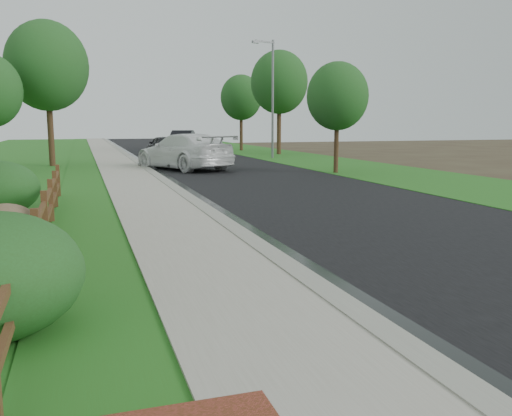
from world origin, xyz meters
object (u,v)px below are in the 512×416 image
object	(u,v)px
ranch_fence	(41,225)
streetlight	(271,92)
dark_car_mid	(163,146)
white_suv	(184,151)

from	to	relation	value
ranch_fence	streetlight	bearing A→B (deg)	61.97
dark_car_mid	streetlight	bearing A→B (deg)	140.77
ranch_fence	streetlight	size ratio (longest dim) A/B	2.14
dark_car_mid	streetlight	world-z (taller)	streetlight
ranch_fence	white_suv	distance (m)	18.82
dark_car_mid	streetlight	xyz separation A→B (m)	(6.73, -4.45, 3.71)
ranch_fence	dark_car_mid	world-z (taller)	dark_car_mid
white_suv	dark_car_mid	distance (m)	11.42
white_suv	ranch_fence	bearing A→B (deg)	48.63
ranch_fence	dark_car_mid	size ratio (longest dim) A/B	3.80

